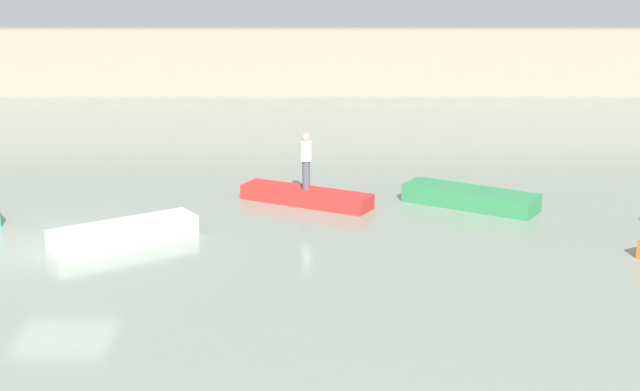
# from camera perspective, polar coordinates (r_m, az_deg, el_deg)

# --- Properties ---
(ground_plane) EXTENTS (120.00, 120.00, 0.00)m
(ground_plane) POSITION_cam_1_polar(r_m,az_deg,el_deg) (24.17, -15.84, -3.08)
(ground_plane) COLOR gray
(embankment_wall) EXTENTS (80.00, 1.20, 3.27)m
(embankment_wall) POSITION_cam_1_polar(r_m,az_deg,el_deg) (46.63, -8.19, 8.12)
(embankment_wall) COLOR gray
(embankment_wall) RESTS_ON ground_plane
(rowboat_white) EXTENTS (3.66, 2.86, 0.50)m
(rowboat_white) POSITION_cam_1_polar(r_m,az_deg,el_deg) (24.14, -11.94, -2.22)
(rowboat_white) COLOR white
(rowboat_white) RESTS_ON ground_plane
(rowboat_red) EXTENTS (3.93, 2.66, 0.43)m
(rowboat_red) POSITION_cam_1_polar(r_m,az_deg,el_deg) (27.02, -0.84, -0.07)
(rowboat_red) COLOR red
(rowboat_red) RESTS_ON ground_plane
(rowboat_green) EXTENTS (3.88, 2.99, 0.52)m
(rowboat_green) POSITION_cam_1_polar(r_m,az_deg,el_deg) (27.08, 9.23, -0.14)
(rowboat_green) COLOR #2D7F47
(rowboat_green) RESTS_ON ground_plane
(person_white_shirt) EXTENTS (0.32, 0.32, 1.67)m
(person_white_shirt) POSITION_cam_1_polar(r_m,az_deg,el_deg) (26.74, -0.84, 2.30)
(person_white_shirt) COLOR #4C4C56
(person_white_shirt) RESTS_ON rowboat_red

